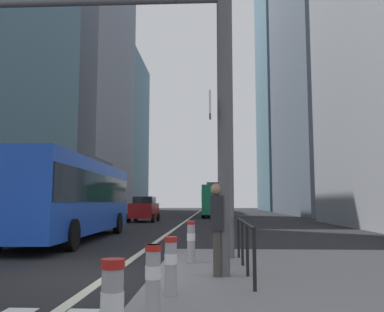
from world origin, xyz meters
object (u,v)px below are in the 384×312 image
at_px(city_bus_blue_oncoming, 71,194).
at_px(bollard_right, 171,263).
at_px(car_receding_far, 212,206).
at_px(street_lamp_post, 229,57).
at_px(bollard_front, 112,309).
at_px(traffic_signal_gantry, 114,70).
at_px(bollard_back, 191,240).
at_px(car_receding_near, 215,206).
at_px(bollard_left, 153,277).
at_px(pedestrian_waiting, 217,224).
at_px(car_oncoming_mid, 144,209).
at_px(city_bus_red_receding, 217,199).

height_order(city_bus_blue_oncoming, bollard_right, city_bus_blue_oncoming).
bearing_deg(car_receding_far, street_lamp_post, -89.39).
relative_size(bollard_front, bollard_right, 1.06).
bearing_deg(street_lamp_post, city_bus_blue_oncoming, 135.47).
xyz_separation_m(traffic_signal_gantry, bollard_front, (1.13, -4.50, -3.48)).
height_order(city_bus_blue_oncoming, bollard_back, city_bus_blue_oncoming).
height_order(city_bus_blue_oncoming, traffic_signal_gantry, traffic_signal_gantry).
bearing_deg(car_receding_near, bollard_front, -91.30).
distance_m(car_receding_near, bollard_right, 46.41).
distance_m(car_receding_near, bollard_front, 49.26).
xyz_separation_m(traffic_signal_gantry, bollard_back, (1.46, 1.64, -3.46)).
height_order(traffic_signal_gantry, street_lamp_post, street_lamp_post).
height_order(car_receding_far, bollard_left, car_receding_far).
relative_size(city_bus_blue_oncoming, car_receding_far, 2.58).
bearing_deg(bollard_back, car_receding_far, 89.46).
bearing_deg(street_lamp_post, traffic_signal_gantry, -132.21).
bearing_deg(pedestrian_waiting, bollard_right, -112.88).
relative_size(car_receding_far, bollard_right, 5.18).
relative_size(traffic_signal_gantry, bollard_left, 7.49).
relative_size(city_bus_blue_oncoming, bollard_left, 13.25).
height_order(car_receding_near, bollard_back, car_receding_near).
height_order(car_oncoming_mid, bollard_right, car_oncoming_mid).
bearing_deg(bollard_front, bollard_right, 86.04).
height_order(city_bus_blue_oncoming, city_bus_red_receding, same).
xyz_separation_m(car_receding_near, bollard_left, (-1.01, -47.64, -0.36)).
bearing_deg(bollard_left, city_bus_blue_oncoming, 113.30).
relative_size(car_receding_far, bollard_back, 4.72).
height_order(car_oncoming_mid, pedestrian_waiting, car_oncoming_mid).
distance_m(bollard_right, bollard_back, 3.31).
distance_m(bollard_left, bollard_right, 1.24).
bearing_deg(car_receding_near, bollard_back, -91.04).
xyz_separation_m(bollard_left, bollard_right, (0.09, 1.23, -0.00)).
xyz_separation_m(city_bus_red_receding, street_lamp_post, (0.01, -32.96, 3.45)).
relative_size(city_bus_red_receding, car_receding_near, 2.48).
relative_size(city_bus_red_receding, traffic_signal_gantry, 1.74).
bearing_deg(traffic_signal_gantry, car_oncoming_mid, 97.78).
bearing_deg(pedestrian_waiting, bollard_back, 109.22).
height_order(car_oncoming_mid, car_receding_near, same).
height_order(street_lamp_post, pedestrian_waiting, street_lamp_post).
height_order(city_bus_red_receding, bollard_back, city_bus_red_receding).
bearing_deg(pedestrian_waiting, car_receding_far, 90.15).
height_order(city_bus_blue_oncoming, car_oncoming_mid, city_bus_blue_oncoming).
relative_size(street_lamp_post, bollard_right, 9.37).
height_order(car_receding_near, bollard_front, car_receding_near).
height_order(traffic_signal_gantry, bollard_front, traffic_signal_gantry).
distance_m(car_receding_near, street_lamp_post, 42.33).
relative_size(car_receding_near, pedestrian_waiting, 2.64).
relative_size(traffic_signal_gantry, street_lamp_post, 0.81).
relative_size(city_bus_blue_oncoming, pedestrian_waiting, 6.63).
height_order(city_bus_red_receding, pedestrian_waiting, city_bus_red_receding).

